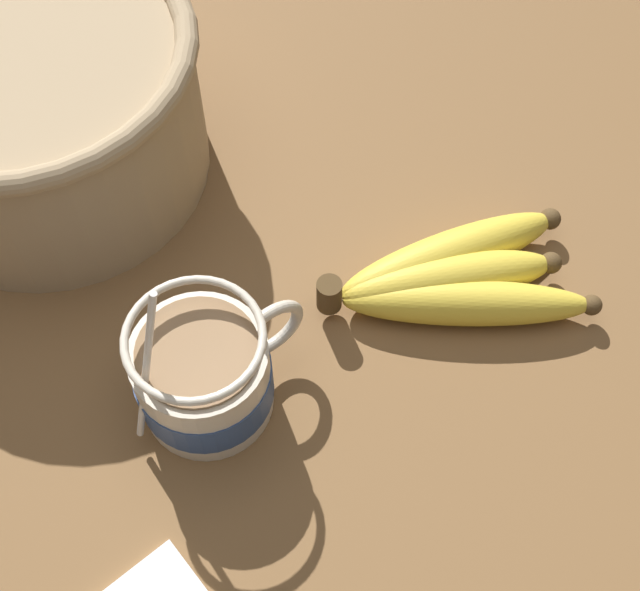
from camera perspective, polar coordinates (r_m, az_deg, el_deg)
The scene contains 4 objects.
table at distance 70.59cm, azimuth -5.24°, elevation -4.56°, with size 123.79×123.79×2.70cm.
coffee_mug at distance 64.36cm, azimuth -7.39°, elevation -5.06°, with size 14.57×9.95×17.28cm.
banana_bunch at distance 71.23cm, azimuth 8.57°, elevation 1.11°, with size 21.26×15.39×4.25cm.
woven_basket at distance 77.36cm, azimuth -17.74°, elevation 11.59°, with size 27.96×27.96×14.61cm.
Camera 1 is at (-12.90, -29.18, 64.32)cm, focal length 50.00 mm.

